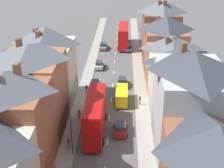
% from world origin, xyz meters
% --- Properties ---
extents(pavement_left, '(2.20, 104.00, 0.14)m').
position_xyz_m(pavement_left, '(-5.10, 38.00, 0.07)').
color(pavement_left, gray).
rests_on(pavement_left, ground).
extents(pavement_right, '(2.20, 104.00, 0.14)m').
position_xyz_m(pavement_right, '(5.10, 38.00, 0.07)').
color(pavement_right, gray).
rests_on(pavement_right, ground).
extents(centre_line_dashes, '(0.14, 97.80, 0.01)m').
position_xyz_m(centre_line_dashes, '(0.00, 36.00, 0.01)').
color(centre_line_dashes, silver).
rests_on(centre_line_dashes, ground).
extents(terrace_row_left, '(8.00, 45.33, 13.13)m').
position_xyz_m(terrace_row_left, '(-10.19, 11.92, 6.15)').
color(terrace_row_left, '#B2704C').
rests_on(terrace_row_left, ground).
extents(terrace_row_right, '(8.00, 68.18, 13.37)m').
position_xyz_m(terrace_row_right, '(10.18, 22.33, 5.76)').
color(terrace_row_right, brown).
rests_on(terrace_row_right, ground).
extents(double_decker_bus_lead, '(2.74, 10.80, 5.30)m').
position_xyz_m(double_decker_bus_lead, '(1.79, 59.41, 2.82)').
color(double_decker_bus_lead, red).
rests_on(double_decker_bus_lead, ground).
extents(double_decker_bus_mid_street, '(2.74, 10.80, 5.30)m').
position_xyz_m(double_decker_bus_mid_street, '(-1.81, 20.16, 2.82)').
color(double_decker_bus_mid_street, '#B70F0F').
rests_on(double_decker_bus_mid_street, ground).
extents(car_near_blue, '(1.90, 3.94, 1.62)m').
position_xyz_m(car_near_blue, '(3.10, 55.83, 0.81)').
color(car_near_blue, '#4C515B').
rests_on(car_near_blue, ground).
extents(car_parked_left_a, '(1.90, 3.94, 1.63)m').
position_xyz_m(car_parked_left_a, '(1.80, 35.69, 0.82)').
color(car_parked_left_a, gray).
rests_on(car_parked_left_a, ground).
extents(car_parked_right_a, '(1.90, 3.88, 1.58)m').
position_xyz_m(car_parked_right_a, '(-3.10, 44.24, 0.80)').
color(car_parked_right_a, '#B7BABF').
rests_on(car_parked_right_a, ground).
extents(car_parked_left_b, '(1.90, 3.84, 1.63)m').
position_xyz_m(car_parked_left_b, '(1.80, 20.02, 0.82)').
color(car_parked_left_b, maroon).
rests_on(car_parked_left_b, ground).
extents(car_far_grey, '(1.90, 4.30, 1.59)m').
position_xyz_m(car_far_grey, '(-3.10, 57.00, 0.80)').
color(car_far_grey, gray).
rests_on(car_far_grey, ground).
extents(car_parked_right_b, '(1.90, 4.00, 1.62)m').
position_xyz_m(car_parked_right_b, '(-3.10, 34.21, 0.82)').
color(car_parked_right_b, silver).
rests_on(car_parked_right_b, ground).
extents(delivery_van, '(2.20, 5.20, 2.41)m').
position_xyz_m(delivery_van, '(1.80, 29.09, 1.34)').
color(delivery_van, yellow).
rests_on(delivery_van, ground).
extents(pedestrian_mid_left, '(0.36, 0.22, 1.61)m').
position_xyz_m(pedestrian_mid_left, '(-4.95, 16.14, 1.03)').
color(pedestrian_mid_left, gray).
rests_on(pedestrian_mid_left, pavement_left).
extents(pedestrian_mid_right, '(0.36, 0.22, 1.61)m').
position_xyz_m(pedestrian_mid_right, '(-4.52, 23.45, 1.03)').
color(pedestrian_mid_right, brown).
rests_on(pedestrian_mid_right, pavement_left).
extents(pedestrian_far_left, '(0.36, 0.22, 1.61)m').
position_xyz_m(pedestrian_far_left, '(4.77, 28.30, 1.03)').
color(pedestrian_far_left, gray).
rests_on(pedestrian_far_left, pavement_right).
extents(pedestrian_far_right, '(0.36, 0.22, 1.61)m').
position_xyz_m(pedestrian_far_right, '(-4.42, 32.13, 1.03)').
color(pedestrian_far_right, gray).
rests_on(pedestrian_far_right, pavement_left).
extents(street_lamp, '(0.20, 1.12, 5.50)m').
position_xyz_m(street_lamp, '(-4.25, 15.05, 3.24)').
color(street_lamp, black).
rests_on(street_lamp, ground).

